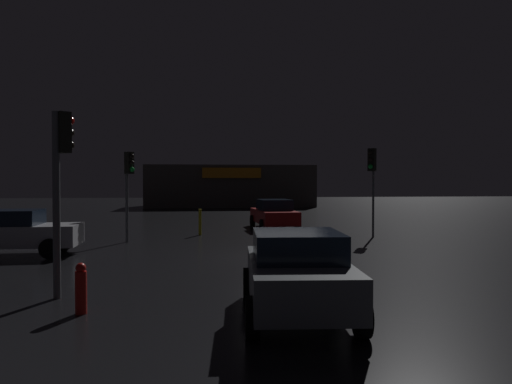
% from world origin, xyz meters
% --- Properties ---
extents(ground_plane, '(120.00, 120.00, 0.00)m').
position_xyz_m(ground_plane, '(0.00, 0.00, 0.00)').
color(ground_plane, black).
extents(store_building, '(16.48, 6.96, 4.12)m').
position_xyz_m(store_building, '(0.12, 33.16, 2.06)').
color(store_building, '#4C4742').
rests_on(store_building, ground).
extents(traffic_signal_main, '(0.42, 0.42, 4.03)m').
position_xyz_m(traffic_signal_main, '(4.96, 5.19, 3.12)').
color(traffic_signal_main, '#595B60').
rests_on(traffic_signal_main, ground).
extents(traffic_signal_opposite, '(0.43, 0.41, 3.77)m').
position_xyz_m(traffic_signal_opposite, '(-5.71, 4.60, 2.82)').
color(traffic_signal_opposite, '#595B60').
rests_on(traffic_signal_opposite, ground).
extents(traffic_signal_cross_left, '(0.43, 0.41, 4.06)m').
position_xyz_m(traffic_signal_cross_left, '(-5.76, -5.06, 2.82)').
color(traffic_signal_cross_left, '#595B60').
rests_on(traffic_signal_cross_left, ground).
extents(car_near, '(2.26, 4.69, 1.58)m').
position_xyz_m(car_near, '(1.14, 9.64, 0.80)').
color(car_near, '#A51414').
rests_on(car_near, ground).
extents(car_far, '(2.23, 3.96, 1.60)m').
position_xyz_m(car_far, '(-0.91, -7.11, 0.83)').
color(car_far, slate).
rests_on(car_far, ground).
extents(car_crossing, '(4.36, 2.14, 1.57)m').
position_xyz_m(car_crossing, '(-9.13, 1.38, 0.80)').
color(car_crossing, '#B7B7BF').
rests_on(car_crossing, ground).
extents(fire_hydrant, '(0.22, 0.22, 0.99)m').
position_xyz_m(fire_hydrant, '(-5.01, -6.46, 0.49)').
color(fire_hydrant, red).
rests_on(fire_hydrant, ground).
extents(bollard_kerb_a, '(0.14, 0.14, 1.23)m').
position_xyz_m(bollard_kerb_a, '(-2.78, 7.00, 0.61)').
color(bollard_kerb_a, gold).
rests_on(bollard_kerb_a, ground).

